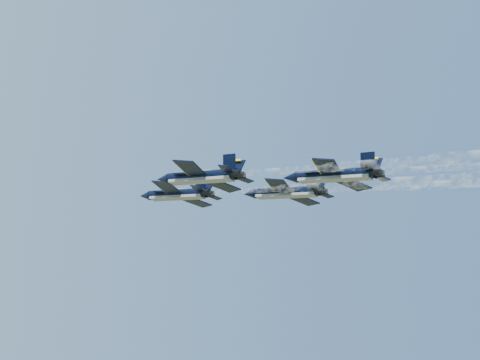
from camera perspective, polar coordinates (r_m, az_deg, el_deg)
jet_lead at (r=116.21m, az=-4.99°, el=-1.13°), size 11.64×15.90×4.17m
jet_left at (r=99.99m, az=-3.14°, el=0.24°), size 11.64×15.90×4.17m
jet_right at (r=113.95m, az=3.50°, el=-0.98°), size 11.64×15.90×4.17m
jet_slot at (r=99.41m, az=7.21°, el=0.36°), size 11.64×15.90×4.17m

